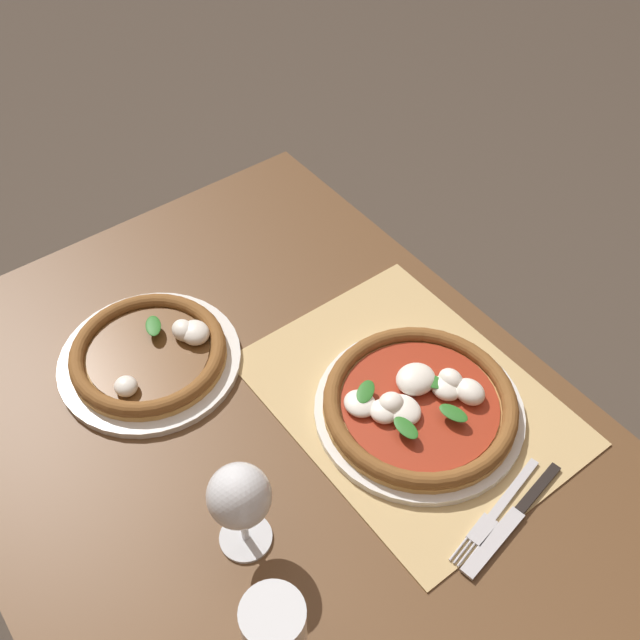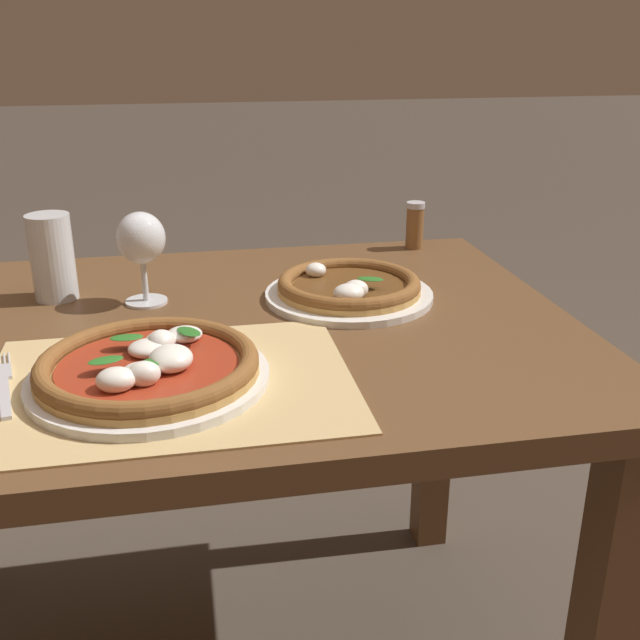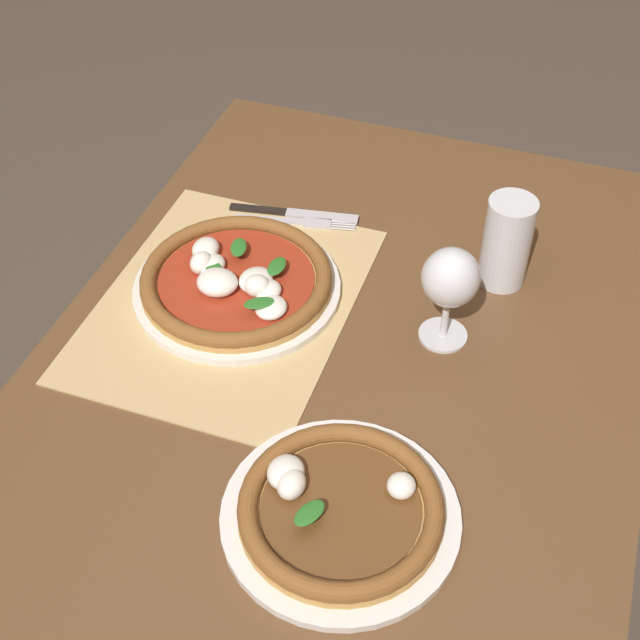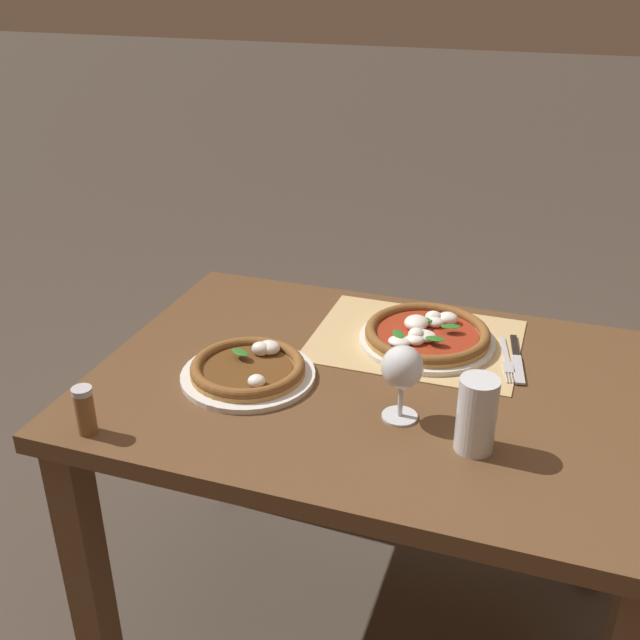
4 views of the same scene
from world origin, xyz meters
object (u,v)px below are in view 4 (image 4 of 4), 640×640
Objects in this scene: knife at (517,359)px; pepper_shaker at (85,410)px; pint_glass at (476,416)px; wine_glass at (402,370)px; pizza_far at (249,369)px; fork at (507,359)px; pizza_near at (427,334)px.

pepper_shaker reaches higher than knife.
pepper_shaker is at bearing 14.89° from pint_glass.
wine_glass is 0.37m from knife.
pint_glass is at bearing 168.67° from pizza_far.
pepper_shaker is (0.69, 0.18, -0.02)m from pint_glass.
pint_glass reaches higher than pizza_far.
pizza_far is 1.84× the size of wine_glass.
pepper_shaker is at bearing 23.63° from wine_glass.
pizza_far is 0.57m from fork.
pizza_far is 0.35m from wine_glass.
pizza_near is at bearing -4.18° from knife.
pizza_far is (0.33, 0.27, -0.00)m from pizza_near.
pepper_shaker is at bearing 53.94° from pizza_far.
pizza_near reaches higher than fork.
pizza_far is 1.43× the size of fork.
pepper_shaker is (0.54, 0.24, -0.06)m from wine_glass.
pizza_far is 0.59m from knife.
pizza_near is at bearing -66.21° from pint_glass.
fork is at bearing -120.88° from wine_glass.
knife is at bearing -154.36° from pizza_far.
pizza_far is at bearing -7.47° from wine_glass.
pizza_near is 0.40m from pint_glass.
fork is at bearing -154.44° from pizza_far.
pizza_far is 1.97× the size of pint_glass.
pint_glass is 1.49× the size of pepper_shaker.
fork is at bearing -143.68° from pepper_shaker.
pint_glass reaches higher than pepper_shaker.
pepper_shaker is (0.74, 0.54, 0.04)m from knife.
wine_glass is at bearing -19.61° from pint_glass.
pizza_far reaches higher than knife.
pizza_near is 2.01× the size of wine_glass.
pepper_shaker reaches higher than pizza_near.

